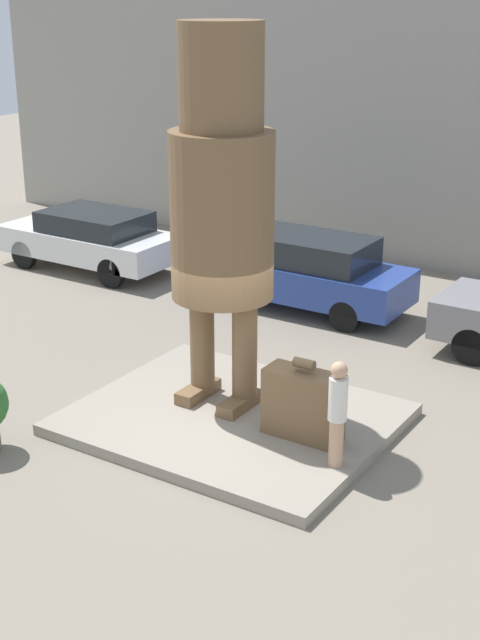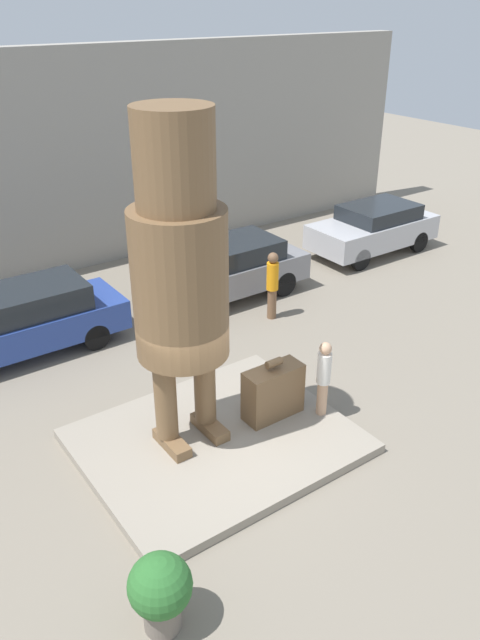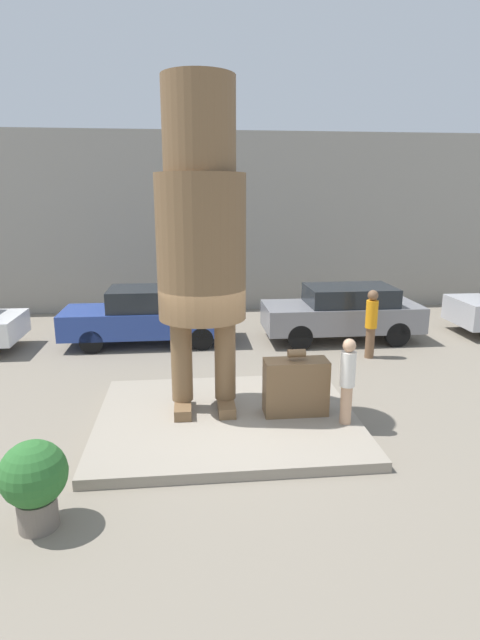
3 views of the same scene
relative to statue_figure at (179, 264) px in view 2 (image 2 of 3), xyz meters
The scene contains 11 objects.
ground_plane 3.63m from the statue_figure, 41.12° to the right, with size 60.00×60.00×0.00m, color gray.
pedestal 3.54m from the statue_figure, 41.12° to the right, with size 4.73×3.90×0.18m.
building_backdrop 9.35m from the statue_figure, 87.52° to the left, with size 28.00×0.60×6.23m.
statue_figure is the anchor object (origin of this frame).
giant_suitcase 3.36m from the statue_figure, 13.33° to the right, with size 1.17×0.49×1.24m.
tourist 3.67m from the statue_figure, 19.96° to the right, with size 0.27×0.27×1.56m.
parked_car_blue 5.86m from the statue_figure, 104.79° to the left, with size 4.72×1.72×1.60m.
parked_car_grey 6.91m from the statue_figure, 48.80° to the left, with size 4.45×1.78×1.58m.
parked_car_silver 11.35m from the statue_figure, 26.30° to the left, with size 4.22×1.84×1.54m.
planter_pot 4.76m from the statue_figure, 126.09° to the right, with size 0.84×0.84×1.18m.
worker_hivis 5.98m from the statue_figure, 35.28° to the left, with size 0.30×0.30×1.78m.
Camera 2 is at (-4.94, -7.70, 7.37)m, focal length 35.00 mm.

